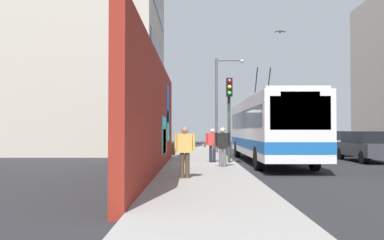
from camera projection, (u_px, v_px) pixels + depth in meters
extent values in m
plane|color=#232326|center=(237.00, 166.00, 18.18)|extent=(80.00, 80.00, 0.00)
cube|color=gray|center=(202.00, 165.00, 18.19)|extent=(48.00, 3.20, 0.15)
cube|color=maroon|center=(156.00, 117.00, 14.74)|extent=(14.97, 0.30, 4.27)
cube|color=orange|center=(165.00, 141.00, 17.02)|extent=(2.12, 0.02, 0.98)
cube|color=blue|center=(168.00, 104.00, 18.88)|extent=(1.23, 0.02, 1.73)
cube|color=#33D8E5|center=(164.00, 135.00, 16.63)|extent=(1.93, 0.02, 1.50)
cube|color=#33D8E5|center=(168.00, 126.00, 19.09)|extent=(1.40, 0.02, 1.43)
cube|color=#B2A899|center=(97.00, 30.00, 30.12)|extent=(11.85, 9.08, 18.33)
cube|color=black|center=(158.00, 93.00, 29.97)|extent=(10.07, 0.04, 1.10)
cube|color=black|center=(158.00, 50.00, 30.06)|extent=(10.07, 0.04, 1.10)
cube|color=black|center=(158.00, 8.00, 30.14)|extent=(10.07, 0.04, 1.10)
cube|color=silver|center=(268.00, 127.00, 20.35)|extent=(12.36, 2.53, 2.67)
cube|color=silver|center=(268.00, 100.00, 20.39)|extent=(11.86, 2.33, 0.12)
cube|color=#1959A5|center=(268.00, 143.00, 20.33)|extent=(12.38, 2.55, 0.44)
cube|color=black|center=(300.00, 113.00, 14.21)|extent=(0.04, 2.15, 1.20)
cube|color=black|center=(268.00, 119.00, 20.36)|extent=(11.37, 2.56, 0.85)
cube|color=orange|center=(300.00, 95.00, 14.24)|extent=(0.06, 1.39, 0.28)
cylinder|color=black|center=(268.00, 87.00, 22.26)|extent=(1.43, 0.06, 2.00)
cylinder|color=black|center=(256.00, 87.00, 22.27)|extent=(1.43, 0.06, 2.00)
cylinder|color=black|center=(315.00, 158.00, 16.36)|extent=(1.00, 0.28, 1.00)
cylinder|color=black|center=(258.00, 158.00, 16.38)|extent=(1.00, 0.28, 1.00)
cylinder|color=black|center=(275.00, 149.00, 24.27)|extent=(1.00, 0.28, 1.00)
cylinder|color=black|center=(237.00, 149.00, 24.28)|extent=(1.00, 0.28, 1.00)
cube|color=#38383D|center=(366.00, 149.00, 20.99)|extent=(4.52, 1.73, 0.66)
cube|color=black|center=(365.00, 137.00, 21.10)|extent=(2.71, 1.56, 0.60)
cylinder|color=black|center=(363.00, 157.00, 19.50)|extent=(0.64, 0.22, 0.64)
cylinder|color=black|center=(368.00, 154.00, 22.47)|extent=(0.64, 0.22, 0.64)
cylinder|color=black|center=(341.00, 154.00, 22.48)|extent=(0.64, 0.22, 0.64)
cube|color=white|center=(330.00, 145.00, 26.48)|extent=(4.18, 1.90, 0.66)
cube|color=black|center=(330.00, 136.00, 26.58)|extent=(2.51, 1.71, 0.60)
cylinder|color=black|center=(351.00, 151.00, 25.09)|extent=(0.64, 0.22, 0.64)
cylinder|color=black|center=(324.00, 151.00, 25.09)|extent=(0.64, 0.22, 0.64)
cylinder|color=black|center=(336.00, 149.00, 27.84)|extent=(0.64, 0.22, 0.64)
cylinder|color=black|center=(311.00, 149.00, 27.85)|extent=(0.64, 0.22, 0.64)
cylinder|color=#595960|center=(225.00, 157.00, 16.36)|extent=(0.14, 0.14, 0.79)
cylinder|color=#595960|center=(221.00, 157.00, 16.36)|extent=(0.14, 0.14, 0.79)
cube|color=black|center=(223.00, 140.00, 16.38)|extent=(0.22, 0.46, 0.59)
cylinder|color=black|center=(229.00, 139.00, 16.38)|extent=(0.09, 0.09, 0.56)
cylinder|color=black|center=(216.00, 139.00, 16.38)|extent=(0.09, 0.09, 0.56)
sphere|color=beige|center=(223.00, 130.00, 16.39)|extent=(0.21, 0.21, 0.21)
cube|color=#593319|center=(214.00, 146.00, 16.37)|extent=(0.14, 0.10, 0.24)
cylinder|color=#3F3326|center=(187.00, 165.00, 12.53)|extent=(0.14, 0.14, 0.79)
cylinder|color=#3F3326|center=(182.00, 165.00, 12.54)|extent=(0.14, 0.14, 0.79)
cube|color=gold|center=(185.00, 143.00, 12.55)|extent=(0.22, 0.46, 0.59)
cylinder|color=gold|center=(194.00, 142.00, 12.55)|extent=(0.09, 0.09, 0.56)
cylinder|color=gold|center=(176.00, 142.00, 12.55)|extent=(0.09, 0.09, 0.56)
sphere|color=#936B4C|center=(185.00, 130.00, 12.56)|extent=(0.21, 0.21, 0.21)
cube|color=#593319|center=(174.00, 151.00, 12.55)|extent=(0.14, 0.10, 0.24)
cylinder|color=#1E1E2D|center=(214.00, 154.00, 18.68)|extent=(0.14, 0.14, 0.77)
cylinder|color=#1E1E2D|center=(211.00, 154.00, 18.68)|extent=(0.14, 0.14, 0.77)
cube|color=#BF3333|center=(212.00, 139.00, 18.70)|extent=(0.22, 0.45, 0.58)
cylinder|color=#BF3333|center=(218.00, 139.00, 18.70)|extent=(0.09, 0.09, 0.55)
cylinder|color=#BF3333|center=(206.00, 139.00, 18.70)|extent=(0.09, 0.09, 0.55)
sphere|color=tan|center=(212.00, 131.00, 18.71)|extent=(0.21, 0.21, 0.21)
cube|color=#593319|center=(205.00, 145.00, 18.70)|extent=(0.14, 0.10, 0.24)
cylinder|color=#2D382D|center=(229.00, 120.00, 18.49)|extent=(0.14, 0.14, 3.89)
cube|color=black|center=(229.00, 87.00, 18.31)|extent=(0.20, 0.28, 0.84)
sphere|color=red|center=(230.00, 81.00, 18.21)|extent=(0.18, 0.18, 0.18)
sphere|color=yellow|center=(230.00, 87.00, 18.20)|extent=(0.18, 0.18, 0.18)
sphere|color=green|center=(230.00, 93.00, 18.19)|extent=(0.18, 0.18, 0.18)
cylinder|color=#4C4C51|center=(216.00, 105.00, 27.21)|extent=(0.18, 0.18, 6.37)
cylinder|color=#4C4C51|center=(229.00, 60.00, 27.28)|extent=(0.10, 1.74, 0.10)
ellipsoid|color=silver|center=(242.00, 61.00, 27.27)|extent=(0.44, 0.28, 0.20)
ellipsoid|color=#47474C|center=(280.00, 32.00, 20.79)|extent=(0.32, 0.14, 0.12)
cube|color=#47474C|center=(283.00, 31.00, 20.79)|extent=(0.20, 0.28, 0.09)
cube|color=#47474C|center=(277.00, 31.00, 20.79)|extent=(0.20, 0.28, 0.09)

